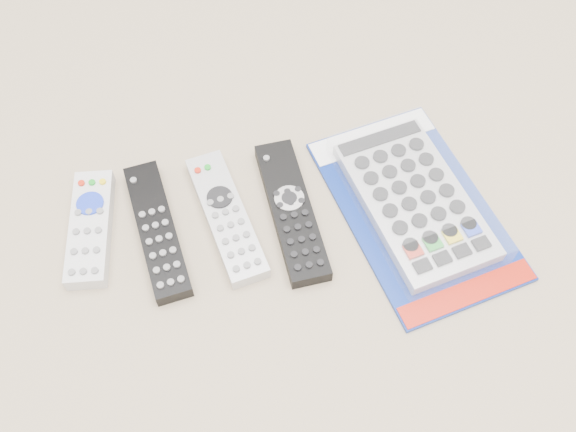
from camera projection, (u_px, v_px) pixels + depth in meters
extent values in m
plane|color=gray|center=(258.00, 209.00, 0.86)|extent=(5.00, 5.00, 0.00)
cube|color=silver|center=(91.00, 228.00, 0.83)|extent=(0.07, 0.17, 0.02)
cylinder|color=#1A34CA|center=(90.00, 203.00, 0.84)|extent=(0.04, 0.04, 0.00)
cube|color=black|center=(157.00, 229.00, 0.83)|extent=(0.07, 0.21, 0.02)
cube|color=#B5B5BA|center=(226.00, 216.00, 0.84)|extent=(0.08, 0.21, 0.02)
cylinder|color=black|center=(220.00, 197.00, 0.85)|extent=(0.04, 0.04, 0.00)
cube|color=black|center=(291.00, 210.00, 0.85)|extent=(0.06, 0.22, 0.02)
cylinder|color=#BDBDC1|center=(289.00, 198.00, 0.84)|extent=(0.04, 0.04, 0.00)
cube|color=navy|center=(415.00, 208.00, 0.86)|extent=(0.24, 0.34, 0.01)
cube|color=white|center=(372.00, 137.00, 0.92)|extent=(0.19, 0.07, 0.00)
cube|color=#AE1A0C|center=(468.00, 293.00, 0.79)|extent=(0.18, 0.06, 0.00)
cube|color=#B5B5BA|center=(414.00, 201.00, 0.85)|extent=(0.17, 0.26, 0.02)
cube|color=white|center=(415.00, 197.00, 0.84)|extent=(0.19, 0.27, 0.04)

